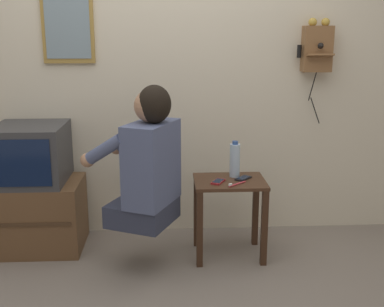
# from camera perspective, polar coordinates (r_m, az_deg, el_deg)

# --- Properties ---
(wall_back) EXTENTS (6.80, 0.05, 2.55)m
(wall_back) POSITION_cam_1_polar(r_m,az_deg,el_deg) (3.53, -3.53, 10.63)
(wall_back) COLOR beige
(wall_back) RESTS_ON ground_plane
(side_table) EXTENTS (0.47, 0.37, 0.54)m
(side_table) POSITION_cam_1_polar(r_m,az_deg,el_deg) (3.25, 4.45, -5.44)
(side_table) COLOR #422819
(side_table) RESTS_ON ground_plane
(person) EXTENTS (0.62, 0.57, 0.88)m
(person) POSITION_cam_1_polar(r_m,az_deg,el_deg) (2.97, -5.26, -1.01)
(person) COLOR #2D3347
(person) RESTS_ON ground_plane
(tv_stand) EXTENTS (0.66, 0.47, 0.49)m
(tv_stand) POSITION_cam_1_polar(r_m,az_deg,el_deg) (3.59, -18.08, -6.94)
(tv_stand) COLOR brown
(tv_stand) RESTS_ON ground_plane
(television) EXTENTS (0.47, 0.51, 0.40)m
(television) POSITION_cam_1_polar(r_m,az_deg,el_deg) (3.47, -18.59, -0.02)
(television) COLOR #38383A
(television) RESTS_ON tv_stand
(wall_phone_antique) EXTENTS (0.24, 0.18, 0.75)m
(wall_phone_antique) POSITION_cam_1_polar(r_m,az_deg,el_deg) (3.61, 14.60, 12.03)
(wall_phone_antique) COLOR brown
(framed_picture) EXTENTS (0.36, 0.03, 0.47)m
(framed_picture) POSITION_cam_1_polar(r_m,az_deg,el_deg) (3.55, -14.50, 14.11)
(framed_picture) COLOR olive
(cell_phone_held) EXTENTS (0.11, 0.14, 0.01)m
(cell_phone_held) POSITION_cam_1_polar(r_m,az_deg,el_deg) (3.15, 3.12, -3.33)
(cell_phone_held) COLOR maroon
(cell_phone_held) RESTS_ON side_table
(cell_phone_spare) EXTENTS (0.13, 0.13, 0.01)m
(cell_phone_spare) POSITION_cam_1_polar(r_m,az_deg,el_deg) (3.24, 6.11, -2.92)
(cell_phone_spare) COLOR black
(cell_phone_spare) RESTS_ON side_table
(water_bottle) EXTENTS (0.07, 0.07, 0.25)m
(water_bottle) POSITION_cam_1_polar(r_m,az_deg,el_deg) (3.26, 5.09, -0.77)
(water_bottle) COLOR #ADC6DB
(water_bottle) RESTS_ON side_table
(toothbrush) EXTENTS (0.13, 0.11, 0.02)m
(toothbrush) POSITION_cam_1_polar(r_m,az_deg,el_deg) (3.11, 5.23, -3.62)
(toothbrush) COLOR #D83F4C
(toothbrush) RESTS_ON side_table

